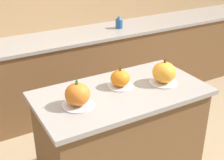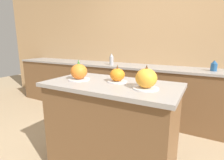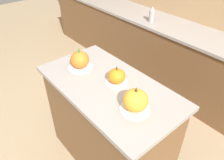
{
  "view_description": "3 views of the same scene",
  "coord_description": "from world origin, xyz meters",
  "px_view_note": "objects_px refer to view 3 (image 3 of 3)",
  "views": [
    {
      "loc": [
        -1.02,
        -1.66,
        1.98
      ],
      "look_at": [
        -0.07,
        0.01,
        1.05
      ],
      "focal_mm": 50.0,
      "sensor_mm": 36.0,
      "label": 1
    },
    {
      "loc": [
        0.75,
        -1.36,
        1.32
      ],
      "look_at": [
        0.02,
        -0.03,
        0.98
      ],
      "focal_mm": 28.0,
      "sensor_mm": 36.0,
      "label": 2
    },
    {
      "loc": [
        1.08,
        -0.87,
        2.0
      ],
      "look_at": [
        0.06,
        -0.01,
        1.03
      ],
      "focal_mm": 35.0,
      "sensor_mm": 36.0,
      "label": 3
    }
  ],
  "objects_px": {
    "pumpkin_cake_center": "(117,77)",
    "bottle_tall": "(152,14)",
    "pumpkin_cake_left": "(80,60)",
    "pumpkin_cake_right": "(135,101)"
  },
  "relations": [
    {
      "from": "pumpkin_cake_center",
      "to": "pumpkin_cake_right",
      "type": "distance_m",
      "value": 0.33
    },
    {
      "from": "pumpkin_cake_left",
      "to": "pumpkin_cake_right",
      "type": "height_order",
      "value": "pumpkin_cake_left"
    },
    {
      "from": "pumpkin_cake_left",
      "to": "pumpkin_cake_center",
      "type": "height_order",
      "value": "pumpkin_cake_left"
    },
    {
      "from": "pumpkin_cake_left",
      "to": "pumpkin_cake_right",
      "type": "bearing_deg",
      "value": -0.83
    },
    {
      "from": "pumpkin_cake_left",
      "to": "bottle_tall",
      "type": "height_order",
      "value": "pumpkin_cake_left"
    },
    {
      "from": "pumpkin_cake_center",
      "to": "bottle_tall",
      "type": "relative_size",
      "value": 0.9
    },
    {
      "from": "pumpkin_cake_right",
      "to": "pumpkin_cake_center",
      "type": "bearing_deg",
      "value": 161.19
    },
    {
      "from": "pumpkin_cake_center",
      "to": "bottle_tall",
      "type": "bearing_deg",
      "value": 120.87
    },
    {
      "from": "pumpkin_cake_right",
      "to": "bottle_tall",
      "type": "height_order",
      "value": "pumpkin_cake_right"
    },
    {
      "from": "pumpkin_cake_left",
      "to": "pumpkin_cake_right",
      "type": "distance_m",
      "value": 0.69
    }
  ]
}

